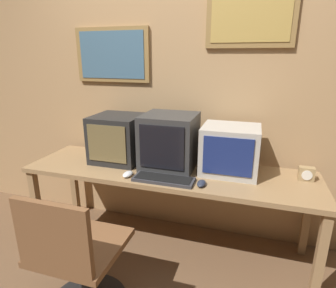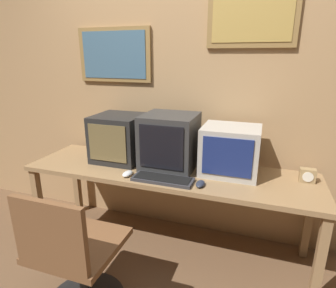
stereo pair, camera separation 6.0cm
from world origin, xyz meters
name	(u,v)px [view 1 (the left image)]	position (x,y,z in m)	size (l,w,h in m)	color
wall_back	(182,87)	(0.00, 1.16, 1.31)	(8.00, 0.08, 2.60)	tan
desk	(168,178)	(0.00, 0.76, 0.64)	(2.25, 0.62, 0.71)	#99754C
monitor_left	(118,138)	(-0.46, 0.86, 0.90)	(0.39, 0.39, 0.38)	black
monitor_center	(169,141)	(-0.01, 0.84, 0.92)	(0.41, 0.40, 0.42)	#333333
monitor_right	(230,150)	(0.45, 0.86, 0.89)	(0.41, 0.37, 0.36)	#B7B2A8
keyboard_main	(164,179)	(0.03, 0.56, 0.72)	(0.44, 0.16, 0.03)	#333338
mouse_near_keyboard	(201,183)	(0.30, 0.57, 0.73)	(0.06, 0.11, 0.03)	#282D3D
mouse_far_corner	(128,174)	(-0.25, 0.56, 0.73)	(0.06, 0.11, 0.03)	silver
desk_clock	(306,174)	(0.99, 0.87, 0.76)	(0.10, 0.06, 0.10)	#A38456
office_chair	(77,264)	(-0.32, -0.01, 0.38)	(0.51, 0.51, 0.87)	black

